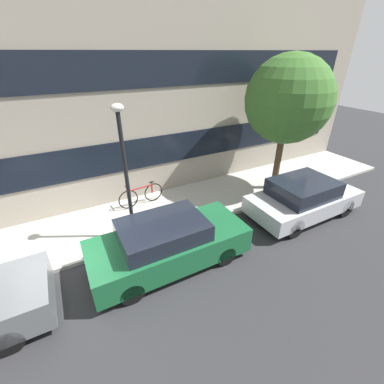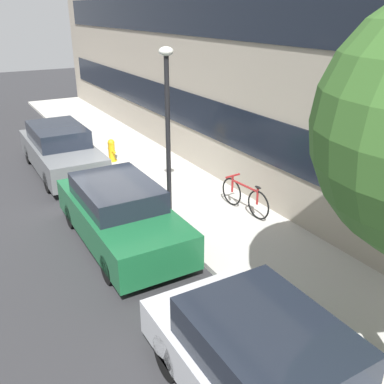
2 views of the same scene
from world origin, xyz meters
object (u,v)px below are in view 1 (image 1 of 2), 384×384
at_px(parked_car_green, 168,243).
at_px(bicycle, 141,195).
at_px(parked_car_silver, 303,198).
at_px(lamp_post, 124,161).
at_px(street_tree, 288,100).

relative_size(parked_car_green, bicycle, 2.44).
relative_size(parked_car_green, parked_car_silver, 1.05).
height_order(bicycle, lamp_post, lamp_post).
distance_m(parked_car_silver, bicycle, 5.71).
bearing_deg(bicycle, parked_car_green, 79.81).
height_order(parked_car_green, lamp_post, lamp_post).
bearing_deg(parked_car_green, street_tree, 18.39).
bearing_deg(bicycle, lamp_post, 59.10).
bearing_deg(lamp_post, parked_car_silver, -14.64).
xyz_separation_m(parked_car_silver, street_tree, (0.49, 1.84, 2.90)).
height_order(parked_car_green, street_tree, street_tree).
relative_size(parked_car_silver, bicycle, 2.33).
bearing_deg(parked_car_green, parked_car_silver, -0.00).
bearing_deg(parked_car_green, bicycle, 85.06).
height_order(parked_car_silver, lamp_post, lamp_post).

